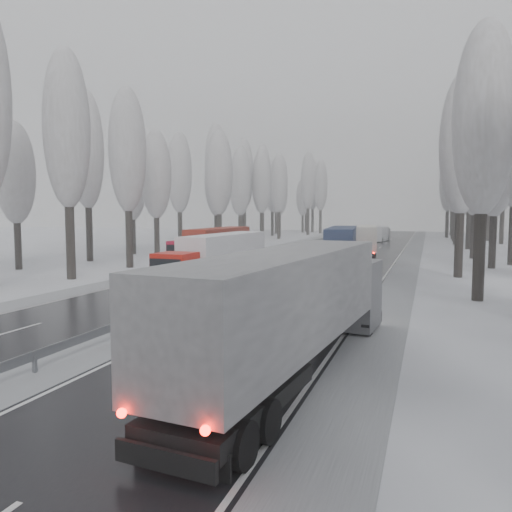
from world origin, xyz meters
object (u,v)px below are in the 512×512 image
Objects in this scene: box_truck_distant at (380,234)px; truck_red_red at (215,244)px; truck_red_white at (220,255)px; truck_grey_tarp at (299,301)px; truck_cream_box at (366,239)px; truck_blue_box at (342,244)px.

box_truck_distant is 49.89m from truck_red_red.
box_truck_distant is at bearing 84.88° from truck_red_white.
box_truck_distant is at bearing 98.63° from truck_grey_tarp.
truck_cream_box is 25.84m from truck_red_white.
truck_grey_tarp is 1.10× the size of truck_red_red.
truck_blue_box is 10.48m from truck_cream_box.
truck_grey_tarp is 21.12m from truck_red_white.
truck_blue_box is at bearing -81.74° from box_truck_distant.
truck_cream_box is 18.80m from truck_red_red.
truck_grey_tarp is at bearing -62.26° from truck_red_red.
truck_grey_tarp is 1.12× the size of truck_red_white.
truck_cream_box is 1.94× the size of box_truck_distant.
truck_blue_box is at bearing 65.30° from truck_red_white.
truck_red_white is 0.98× the size of truck_red_red.
truck_cream_box is at bearing 78.18° from truck_blue_box.
truck_cream_box is at bearing -79.88° from box_truck_distant.
box_truck_distant is (-1.60, 35.03, -0.80)m from truck_cream_box.
truck_grey_tarp is at bearing -58.84° from truck_red_white.
truck_cream_box reaches higher than box_truck_distant.
truck_red_red is at bearing -171.94° from truck_blue_box.
truck_red_red is (-12.05, -3.10, -0.09)m from truck_blue_box.
truck_grey_tarp is 2.10× the size of box_truck_distant.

